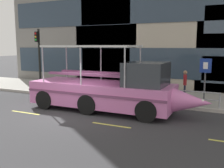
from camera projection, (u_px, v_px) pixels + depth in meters
ground_plane at (77, 113)px, 12.78m from camera, size 120.00×120.00×0.00m
sidewalk at (121, 93)px, 17.78m from camera, size 32.00×4.80×0.18m
curb_edge at (105, 100)px, 15.55m from camera, size 32.00×0.18×0.18m
lane_centreline at (65, 118)px, 11.86m from camera, size 25.80×0.12×0.01m
curb_guardrail at (118, 89)px, 15.44m from camera, size 11.50×0.09×0.79m
traffic_light_pole at (39, 53)px, 18.25m from camera, size 0.24×0.46×4.34m
parking_sign at (205, 73)px, 13.68m from camera, size 0.60×0.12×2.50m
duck_tour_boat at (111, 90)px, 13.05m from camera, size 9.38×2.51×3.37m
pedestrian_near_bow at (185, 82)px, 15.22m from camera, size 0.25×0.49×1.71m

